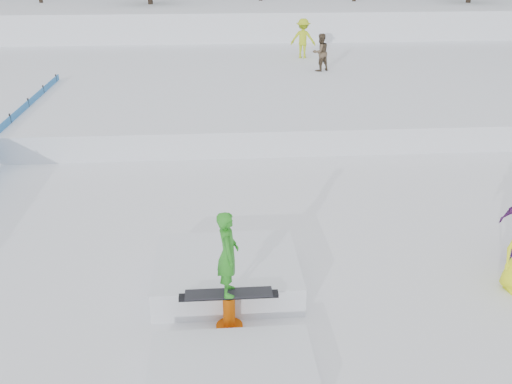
{
  "coord_description": "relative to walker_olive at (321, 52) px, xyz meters",
  "views": [
    {
      "loc": [
        -0.33,
        -8.78,
        5.81
      ],
      "look_at": [
        0.5,
        2.0,
        1.1
      ],
      "focal_mm": 40.0,
      "sensor_mm": 36.0,
      "label": 1
    }
  ],
  "objects": [
    {
      "name": "ground",
      "position": [
        -4.29,
        -15.51,
        -1.59
      ],
      "size": [
        120.0,
        120.0,
        0.0
      ],
      "primitive_type": "plane",
      "color": "white"
    },
    {
      "name": "snow_berm",
      "position": [
        -4.29,
        14.49,
        -0.39
      ],
      "size": [
        60.0,
        14.0,
        2.4
      ],
      "primitive_type": "cube",
      "color": "white",
      "rests_on": "ground"
    },
    {
      "name": "snow_midrise",
      "position": [
        -4.29,
        0.49,
        -1.19
      ],
      "size": [
        50.0,
        18.0,
        0.8
      ],
      "primitive_type": "cube",
      "color": "white",
      "rests_on": "ground"
    },
    {
      "name": "walker_olive",
      "position": [
        0.0,
        0.0,
        0.0
      ],
      "size": [
        0.95,
        0.87,
        1.57
      ],
      "primitive_type": "imported",
      "rotation": [
        0.0,
        0.0,
        3.6
      ],
      "color": "brown",
      "rests_on": "snow_midrise"
    },
    {
      "name": "walker_ygreen",
      "position": [
        -0.28,
        3.11,
        0.12
      ],
      "size": [
        1.31,
        0.96,
        1.82
      ],
      "primitive_type": "imported",
      "rotation": [
        0.0,
        0.0,
        2.87
      ],
      "color": "#B1CB1A",
      "rests_on": "snow_midrise"
    },
    {
      "name": "jib_rail_feature",
      "position": [
        -4.47,
        -15.98,
        -1.28
      ],
      "size": [
        2.6,
        4.4,
        2.11
      ],
      "color": "white",
      "rests_on": "ground"
    }
  ]
}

